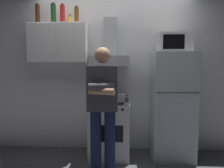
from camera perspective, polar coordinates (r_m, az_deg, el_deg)
ground_plane at (r=3.42m, az=0.00°, el=-19.56°), size 7.00×7.00×0.00m
back_wall_tiled at (r=3.70m, az=0.46°, el=3.99°), size 4.80×0.10×2.70m
upper_cabinet at (r=3.62m, az=-13.48°, el=10.14°), size 0.90×0.37×0.60m
stove_oven at (r=3.50m, az=-0.63°, el=-11.37°), size 0.60×0.62×0.87m
range_hood at (r=3.48m, az=-0.52°, el=7.97°), size 0.60×0.44×0.75m
refrigerator at (r=3.49m, az=15.23°, el=-5.41°), size 0.60×0.62×1.60m
microwave at (r=3.45m, az=15.56°, el=10.16°), size 0.48×0.37×0.28m
person_standing at (r=2.80m, az=-2.42°, el=-5.78°), size 0.38×0.33×1.64m
cooking_pot at (r=3.26m, az=1.52°, el=-3.61°), size 0.31×0.21×0.11m
bottle_soda_red at (r=3.67m, az=-12.59°, el=17.09°), size 0.07×0.07×0.30m
bottle_beer_brown at (r=3.65m, az=-9.07°, el=17.01°), size 0.07×0.07×0.27m
bottle_rum_dark at (r=3.77m, az=-18.56°, el=16.67°), size 0.07×0.07×0.31m
bottle_wine_green at (r=3.70m, az=-14.81°, el=17.07°), size 0.08×0.08×0.31m
bottle_spice_jar at (r=3.61m, az=-10.73°, el=15.96°), size 0.05×0.05×0.13m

